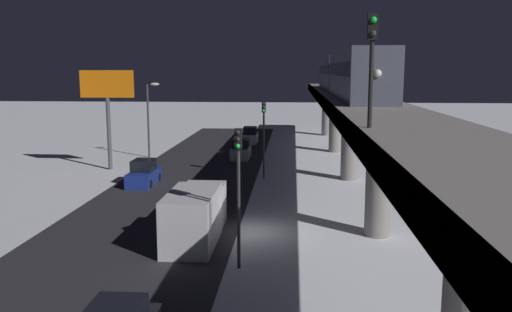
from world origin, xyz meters
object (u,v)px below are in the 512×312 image
object	(u,v)px
subway_train	(346,73)
commercial_billboard	(107,94)
sedan_blue	(144,175)
sedan_white	(250,136)
traffic_light_near	(238,178)
sedan_silver	(241,150)
traffic_light_mid	(264,128)
delivery_van	(196,215)
rail_signal	(372,51)

from	to	relation	value
subway_train	commercial_billboard	distance (m)	21.32
sedan_blue	sedan_white	size ratio (longest dim) A/B	1.02
sedan_blue	traffic_light_near	world-z (taller)	traffic_light_near
sedan_silver	sedan_white	distance (m)	11.63
sedan_silver	traffic_light_mid	xyz separation A→B (m)	(-2.90, 10.28, 3.40)
subway_train	traffic_light_near	world-z (taller)	subway_train
subway_train	sedan_silver	size ratio (longest dim) A/B	8.04
traffic_light_near	traffic_light_mid	xyz separation A→B (m)	(0.00, -20.34, 0.00)
delivery_van	commercial_billboard	size ratio (longest dim) A/B	0.83
sedan_silver	sedan_white	world-z (taller)	same
rail_signal	subway_train	bearing A→B (deg)	-93.71
subway_train	sedan_silver	world-z (taller)	subway_train
sedan_silver	commercial_billboard	bearing A→B (deg)	-147.54
rail_signal	sedan_silver	xyz separation A→B (m)	(8.04, -34.34, -8.80)
sedan_silver	traffic_light_mid	world-z (taller)	traffic_light_mid
sedan_blue	traffic_light_near	size ratio (longest dim) A/B	0.69
rail_signal	sedan_blue	size ratio (longest dim) A/B	0.91
traffic_light_mid	sedan_white	bearing A→B (deg)	-82.46
rail_signal	commercial_billboard	bearing A→B (deg)	-54.72
sedan_silver	commercial_billboard	distance (m)	14.59
subway_train	commercial_billboard	world-z (taller)	subway_train
subway_train	commercial_billboard	size ratio (longest dim) A/B	4.14
sedan_white	traffic_light_mid	xyz separation A→B (m)	(-2.90, 21.91, 3.40)
delivery_van	sedan_silver	bearing A→B (deg)	-89.57
rail_signal	sedan_blue	distance (m)	27.07
delivery_van	traffic_light_near	xyz separation A→B (m)	(-2.70, 4.04, 2.85)
delivery_van	traffic_light_mid	bearing A→B (deg)	-99.41
subway_train	rail_signal	distance (m)	29.27
sedan_blue	subway_train	bearing A→B (deg)	-153.72
delivery_van	subway_train	bearing A→B (deg)	-114.42
traffic_light_mid	commercial_billboard	size ratio (longest dim) A/B	0.72
sedan_silver	rail_signal	bearing A→B (deg)	-76.82
rail_signal	traffic_light_mid	xyz separation A→B (m)	(5.14, -24.06, -5.40)
sedan_blue	commercial_billboard	distance (m)	9.83
subway_train	sedan_silver	xyz separation A→B (m)	(9.94, -5.14, -7.86)
commercial_billboard	delivery_van	bearing A→B (deg)	120.40
sedan_silver	traffic_light_mid	size ratio (longest dim) A/B	0.72
traffic_light_near	traffic_light_mid	distance (m)	20.34
rail_signal	traffic_light_near	size ratio (longest dim) A/B	0.62
rail_signal	sedan_white	world-z (taller)	rail_signal
traffic_light_near	sedan_white	bearing A→B (deg)	-86.07
sedan_silver	sedan_white	xyz separation A→B (m)	(0.00, -11.63, -0.00)
delivery_van	traffic_light_near	size ratio (longest dim) A/B	1.16
sedan_blue	traffic_light_mid	distance (m)	10.33
commercial_billboard	sedan_white	bearing A→B (deg)	-120.86
rail_signal	traffic_light_mid	world-z (taller)	rail_signal
subway_train	sedan_blue	bearing A→B (deg)	26.28
traffic_light_near	traffic_light_mid	size ratio (longest dim) A/B	1.00
sedan_silver	traffic_light_near	size ratio (longest dim) A/B	0.72
subway_train	delivery_van	bearing A→B (deg)	65.58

